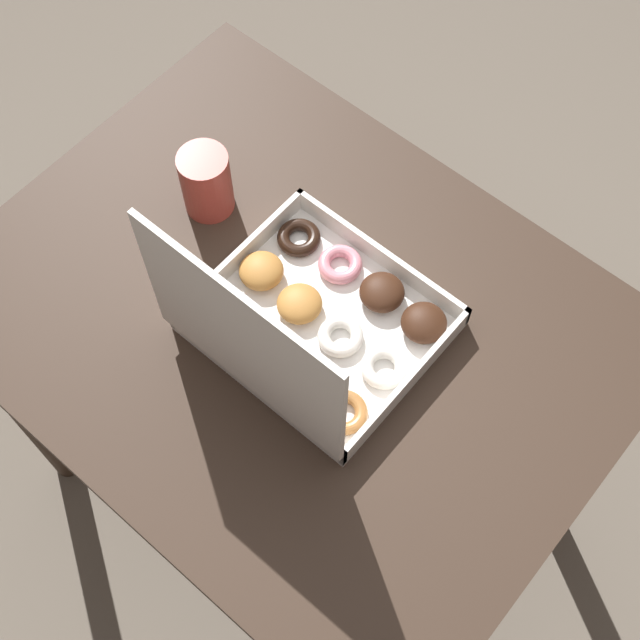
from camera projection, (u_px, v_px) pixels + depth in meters
name	position (u px, v px, depth m)	size (l,w,h in m)	color
ground_plane	(302.00, 480.00, 1.94)	(8.00, 8.00, 0.00)	#6B6054
dining_table	(295.00, 359.00, 1.38)	(0.92, 0.71, 0.77)	#38281E
donut_box	(303.00, 324.00, 1.19)	(0.31, 0.28, 0.30)	white
coffee_mug	(206.00, 181.00, 1.30)	(0.08, 0.08, 0.11)	#A3382D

